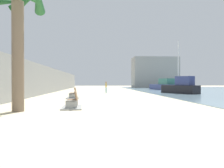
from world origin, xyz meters
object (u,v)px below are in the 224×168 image
person_walking (106,86)px  boat_outer (181,87)px  bench_near (73,104)px  bench_far (73,96)px  palm_tree (18,18)px  boat_far_right (164,86)px

person_walking → boat_outer: 9.87m
bench_near → bench_far: (-0.76, 7.21, 0.00)m
bench_near → person_walking: person_walking is taller
palm_tree → bench_near: bearing=24.7°
bench_near → palm_tree: bearing=-155.3°
palm_tree → person_walking: bearing=73.7°
palm_tree → bench_near: palm_tree is taller
bench_near → bench_far: bearing=96.0°
palm_tree → bench_far: bearing=77.8°
palm_tree → person_walking: palm_tree is taller
bench_near → boat_far_right: 29.80m
boat_outer → bench_near: bearing=-131.0°
person_walking → palm_tree: bearing=-106.3°
palm_tree → boat_far_right: size_ratio=0.84×
palm_tree → boat_outer: size_ratio=0.99×
palm_tree → boat_far_right: bearing=58.8°
bench_near → bench_far: 7.25m
palm_tree → person_walking: (5.26, 17.95, -3.76)m
bench_far → boat_far_right: bearing=52.2°
bench_far → palm_tree: bearing=-102.2°
palm_tree → bench_far: palm_tree is taller
bench_near → boat_outer: boat_outer is taller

